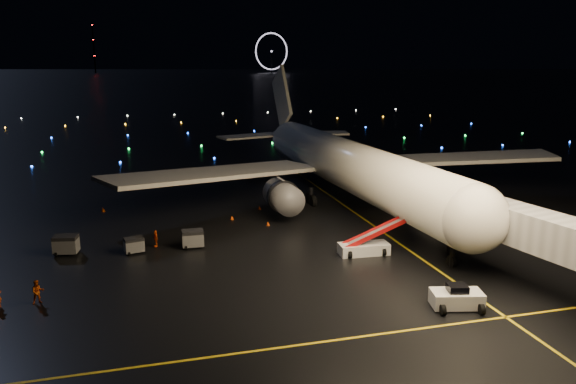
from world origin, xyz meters
name	(u,v)px	position (x,y,z in m)	size (l,w,h in m)	color
ground	(157,91)	(0.00, 300.00, 0.00)	(2000.00, 2000.00, 0.00)	black
lane_centre	(370,223)	(12.00, 15.00, 0.01)	(0.25, 80.00, 0.02)	yellow
lane_cross	(280,348)	(-5.00, -10.00, 0.01)	(60.00, 0.25, 0.02)	yellow
airliner	(338,135)	(12.23, 26.57, 8.66)	(61.12, 58.06, 17.32)	white
pushback_tug	(457,296)	(9.43, -7.51, 0.90)	(3.79, 1.99, 1.81)	silver
belt_loader	(364,237)	(7.25, 5.38, 1.70)	(7.03, 1.92, 3.41)	silver
crew_b	(38,292)	(-21.28, 1.50, 0.95)	(0.92, 0.72, 1.90)	#E45310
crew_c	(156,238)	(-12.01, 12.90, 0.86)	(1.01, 0.42, 1.72)	#E45310
safety_cone_0	(268,223)	(0.52, 17.16, 0.23)	(0.40, 0.40, 0.45)	#EA4706
safety_cone_1	(259,207)	(1.06, 24.19, 0.23)	(0.41, 0.41, 0.46)	#EA4706
safety_cone_2	(232,218)	(-3.03, 20.52, 0.24)	(0.42, 0.42, 0.48)	#EA4706
safety_cone_3	(103,209)	(-17.79, 28.21, 0.27)	(0.48, 0.48, 0.54)	#EA4706
ferris_wheel	(272,53)	(170.00, 720.00, 26.00)	(50.00, 4.00, 52.00)	black
radio_mast	(94,48)	(-60.00, 740.00, 32.00)	(1.80, 1.80, 64.00)	black
taxiway_lights	(189,130)	(0.00, 106.00, 0.18)	(164.00, 92.00, 0.36)	black
baggage_cart_0	(193,239)	(-8.45, 11.66, 0.89)	(2.10, 1.47, 1.78)	gray
baggage_cart_1	(134,245)	(-14.12, 11.51, 0.76)	(1.80, 1.26, 1.53)	gray
baggage_cart_2	(66,245)	(-20.42, 12.82, 0.93)	(2.20, 1.54, 1.87)	gray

